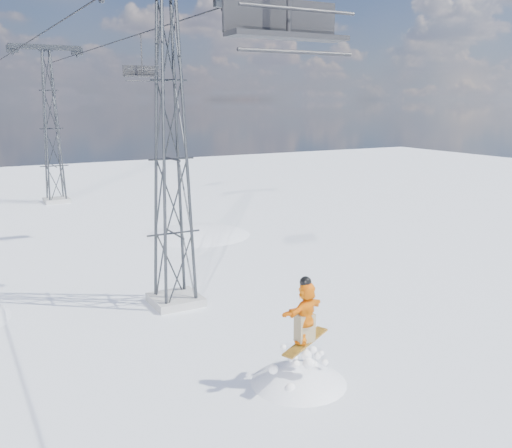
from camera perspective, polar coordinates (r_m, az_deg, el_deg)
The scene contains 8 objects.
ground at distance 15.16m, azimuth 0.37°, elevation -17.69°, with size 120.00×120.00×0.00m, color white.
snow_terrain at distance 36.97m, azimuth -23.79°, elevation -16.48°, with size 39.00×37.00×22.00m.
lift_tower_near at distance 20.86m, azimuth -8.47°, elevation 6.37°, with size 5.20×1.80×11.43m.
lift_tower_far at distance 45.09m, azimuth -19.77°, elevation 8.92°, with size 5.20×1.80×11.43m.
haul_cables at distance 31.95m, azimuth -16.37°, elevation 17.72°, with size 4.46×51.00×0.06m.
snowboarder_jump at distance 17.06m, azimuth 4.19°, elevation -20.38°, with size 4.40×4.40×7.07m.
lift_chair_near at distance 9.59m, azimuth 3.05°, elevation 19.53°, with size 2.08×0.60×2.58m.
lift_chair_mid at distance 30.82m, azimuth -11.34°, elevation 14.65°, with size 1.91×0.55×2.36m.
Camera 1 is at (-6.39, -11.46, 7.58)m, focal length 40.00 mm.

